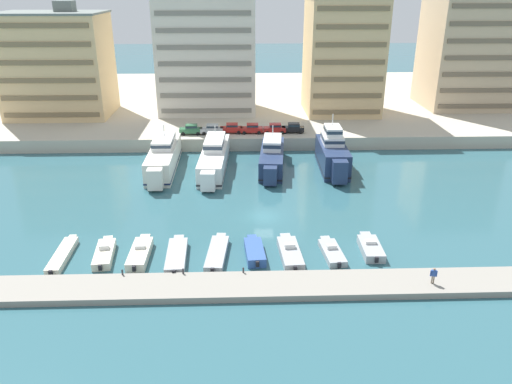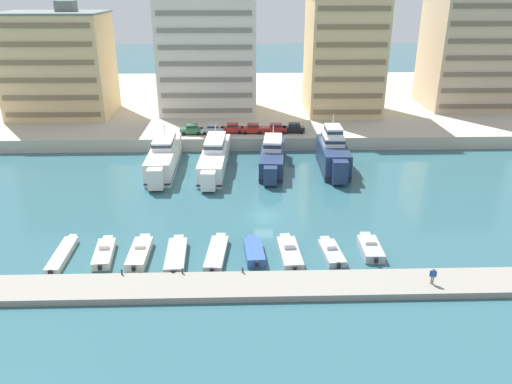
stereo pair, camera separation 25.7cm
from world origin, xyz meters
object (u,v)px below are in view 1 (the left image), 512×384
Objects in this scene: motorboat_grey_far_right at (370,248)px; car_silver_left at (212,129)px; motorboat_blue_center_right at (254,251)px; pedestrian_near_edge at (434,274)px; motorboat_grey_mid_right at (290,253)px; motorboat_grey_right at (332,252)px; car_red_center at (275,128)px; car_red_center_left at (252,128)px; motorboat_cream_mid_left at (140,253)px; car_red_mid_left at (232,128)px; motorboat_grey_center_left at (177,255)px; car_black_center_right at (293,128)px; yacht_ivory_far_left at (164,157)px; motorboat_cream_left at (105,253)px; yacht_navy_center_left at (333,154)px; motorboat_grey_center at (217,253)px; yacht_navy_mid_left at (272,157)px; car_green_far_left at (191,129)px; yacht_white_left at (214,157)px; motorboat_cream_far_left at (63,255)px.

motorboat_grey_far_right is 44.59m from car_silver_left.
pedestrian_near_edge reaches higher than motorboat_blue_center_right.
motorboat_blue_center_right is at bearing 174.29° from motorboat_grey_mid_right.
motorboat_grey_right is 41.02m from car_red_center.
car_red_center_left is (7.33, 0.24, 0.00)m from car_silver_left.
car_red_mid_left is (9.65, 40.83, 2.81)m from motorboat_cream_mid_left.
motorboat_grey_center_left is 1.94× the size of car_black_center_right.
yacht_ivory_far_left is 3.01× the size of motorboat_grey_right.
motorboat_grey_right is at bearing -0.84° from motorboat_cream_left.
yacht_navy_center_left is at bearing -1.71° from yacht_ivory_far_left.
yacht_navy_center_left reaches higher than motorboat_grey_center.
yacht_navy_mid_left reaches higher than car_green_far_left.
car_black_center_right reaches higher than motorboat_grey_center.
motorboat_grey_center_left is at bearing -177.11° from motorboat_blue_center_right.
car_red_center_left is (-12.27, 40.20, 2.82)m from motorboat_grey_far_right.
pedestrian_near_edge is at bearing -38.96° from motorboat_grey_right.
yacht_white_left reaches higher than car_green_far_left.
car_silver_left is (-19.59, 39.96, 2.82)m from motorboat_grey_far_right.
car_red_center is (26.08, 40.39, 2.95)m from motorboat_cream_far_left.
car_red_center_left is at bearing -4.15° from car_red_mid_left.
motorboat_grey_center is at bearing -179.84° from motorboat_blue_center_right.
yacht_ivory_far_left is at bearing 178.29° from yacht_navy_center_left.
motorboat_cream_left is 8.01m from motorboat_grey_center_left.
motorboat_cream_mid_left is (-16.32, -28.14, -1.43)m from yacht_navy_mid_left.
yacht_ivory_far_left reaches higher than motorboat_grey_center.
yacht_white_left is at bearing 93.03° from motorboat_grey_center.
motorboat_grey_center_left is 21.61m from motorboat_grey_far_right.
motorboat_grey_center is at bearing -105.53° from yacht_navy_mid_left.
motorboat_cream_mid_left is (-6.96, -28.33, -1.43)m from yacht_white_left.
car_silver_left is 1.00× the size of car_red_center_left.
motorboat_blue_center_right is 40.75m from car_red_center_left.
motorboat_cream_mid_left reaches higher than motorboat_grey_far_right.
yacht_white_left reaches higher than motorboat_grey_center_left.
motorboat_cream_mid_left is 45.87m from car_black_center_right.
yacht_navy_center_left is at bearing -46.19° from car_red_center_left.
car_black_center_right reaches higher than motorboat_grey_mid_right.
motorboat_cream_mid_left is 25.65m from motorboat_grey_far_right.
motorboat_blue_center_right is at bearing 0.16° from motorboat_grey_center.
yacht_white_left is 18.74m from car_black_center_right.
motorboat_cream_mid_left is (8.50, -0.12, 0.14)m from motorboat_cream_far_left.
motorboat_blue_center_right is 41.00m from car_red_center.
car_red_center_left is at bearing 100.80° from motorboat_grey_right.
yacht_navy_mid_left is 9.75m from yacht_navy_center_left.
yacht_navy_center_left is 44.04m from motorboat_cream_far_left.
pedestrian_near_edge is (21.40, -7.18, 1.30)m from motorboat_grey_center.
yacht_white_left reaches higher than car_red_mid_left.
yacht_navy_center_left is 3.70× the size of car_green_far_left.
car_red_center is at bearing -177.02° from car_black_center_right.
yacht_navy_center_left is 32.69m from motorboat_grey_center.
motorboat_grey_center_left is at bearing -87.45° from car_green_far_left.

